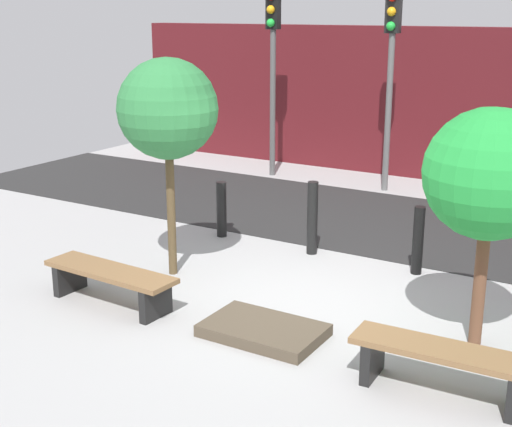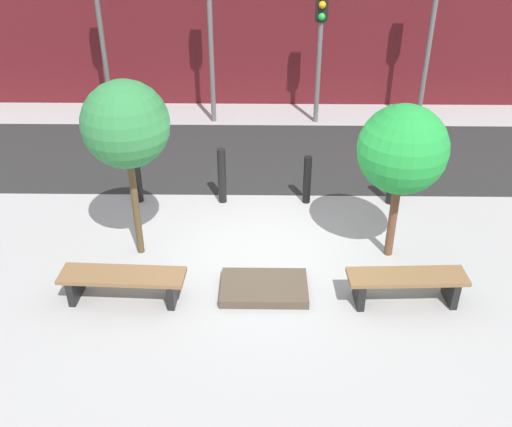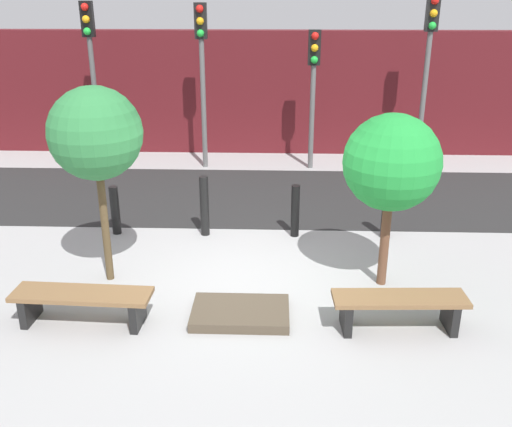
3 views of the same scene
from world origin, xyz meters
name	(u,v)px [view 1 (image 1 of 3)]	position (x,y,z in m)	size (l,w,h in m)	color
ground_plane	(303,306)	(0.00, 0.00, 0.00)	(18.00, 18.00, 0.00)	#9E9E9E
road_strip	(411,226)	(0.00, 3.84, 0.01)	(18.00, 3.61, 0.01)	#262626
building_facade	(477,107)	(0.00, 7.48, 1.56)	(16.20, 0.50, 3.12)	#511419
bench_left	(110,279)	(-2.04, -1.15, 0.33)	(1.82, 0.55, 0.45)	black
bench_right	(442,361)	(2.04, -1.15, 0.34)	(1.71, 0.52, 0.47)	black
planter_bed	(263,330)	(0.00, -0.95, 0.07)	(1.29, 0.83, 0.13)	#4C4132
tree_behind_left_bench	(168,110)	(-2.04, 0.07, 2.23)	(1.30, 1.30, 2.89)	brown
tree_behind_right_bench	(490,175)	(2.04, 0.07, 1.86)	(1.35, 1.35, 2.54)	brown
bollard_far_left	(222,209)	(-2.39, 1.78, 0.44)	(0.16, 0.16, 0.88)	black
bollard_left	(312,218)	(-0.80, 1.78, 0.54)	(0.15, 0.15, 1.08)	black
bollard_center	(418,240)	(0.80, 1.78, 0.47)	(0.15, 0.15, 0.94)	black
traffic_light_west	(273,50)	(-3.86, 5.93, 2.64)	(0.28, 0.27, 3.84)	#515151
traffic_light_mid_west	(391,55)	(-1.29, 5.93, 2.62)	(0.28, 0.27, 3.80)	#5C5C5C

